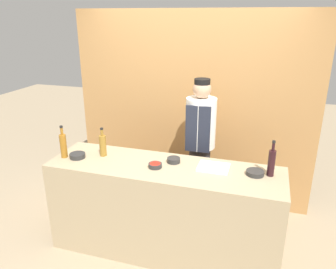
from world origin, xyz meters
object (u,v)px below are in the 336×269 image
object	(u,v)px
sauce_bowl_red	(155,165)
bottle_vinegar	(103,145)
bottle_amber	(63,145)
chef_center	(200,146)
sauce_bowl_purple	(255,173)
sauce_bowl_white	(174,160)
bottle_wine	(272,162)
cutting_board	(213,167)
sauce_bowl_green	(77,155)

from	to	relation	value
sauce_bowl_red	bottle_vinegar	distance (m)	0.62
bottle_amber	chef_center	world-z (taller)	chef_center
sauce_bowl_purple	sauce_bowl_white	bearing A→B (deg)	177.00
bottle_wine	cutting_board	bearing A→B (deg)	-179.74
sauce_bowl_green	bottle_amber	size ratio (longest dim) A/B	0.47
sauce_bowl_red	cutting_board	distance (m)	0.55
bottle_amber	sauce_bowl_red	bearing A→B (deg)	2.58
cutting_board	sauce_bowl_green	bearing A→B (deg)	-173.11
sauce_bowl_green	cutting_board	distance (m)	1.37
sauce_bowl_white	chef_center	world-z (taller)	chef_center
sauce_bowl_red	bottle_amber	bearing A→B (deg)	-177.42
cutting_board	chef_center	distance (m)	0.64
bottle_vinegar	chef_center	xyz separation A→B (m)	(0.89, 0.62, -0.15)
bottle_vinegar	chef_center	world-z (taller)	chef_center
cutting_board	bottle_vinegar	size ratio (longest dim) A/B	0.97
cutting_board	bottle_amber	size ratio (longest dim) A/B	0.87
sauce_bowl_green	sauce_bowl_white	distance (m)	0.98
cutting_board	bottle_wine	bearing A→B (deg)	0.26
sauce_bowl_green	bottle_vinegar	xyz separation A→B (m)	(0.22, 0.13, 0.09)
cutting_board	bottle_wine	world-z (taller)	bottle_wine
bottle_wine	sauce_bowl_purple	bearing A→B (deg)	-168.37
bottle_wine	bottle_vinegar	bearing A→B (deg)	-178.70
sauce_bowl_green	sauce_bowl_white	bearing A→B (deg)	10.63
sauce_bowl_purple	cutting_board	xyz separation A→B (m)	(-0.38, 0.02, -0.01)
chef_center	bottle_wine	bearing A→B (deg)	-37.21
sauce_bowl_white	bottle_wine	size ratio (longest dim) A/B	0.39
sauce_bowl_white	chef_center	bearing A→B (deg)	75.47
sauce_bowl_purple	chef_center	size ratio (longest dim) A/B	0.10
cutting_board	chef_center	xyz separation A→B (m)	(-0.25, 0.58, -0.04)
sauce_bowl_red	sauce_bowl_purple	distance (m)	0.93
sauce_bowl_white	bottle_vinegar	bearing A→B (deg)	-176.01
sauce_bowl_green	sauce_bowl_purple	world-z (taller)	sauce_bowl_green
bottle_wine	sauce_bowl_white	bearing A→B (deg)	179.12
sauce_bowl_white	bottle_wine	bearing A→B (deg)	-0.88
sauce_bowl_red	sauce_bowl_purple	bearing A→B (deg)	7.55
sauce_bowl_purple	cutting_board	bearing A→B (deg)	176.32
sauce_bowl_green	bottle_wine	distance (m)	1.89
cutting_board	bottle_vinegar	bearing A→B (deg)	-178.23
cutting_board	chef_center	world-z (taller)	chef_center
sauce_bowl_red	bottle_wine	distance (m)	1.06
bottle_amber	bottle_wine	distance (m)	2.02
sauce_bowl_red	bottle_amber	distance (m)	0.97
sauce_bowl_green	chef_center	bearing A→B (deg)	33.96
sauce_bowl_white	bottle_wine	xyz separation A→B (m)	(0.91, -0.01, 0.11)
sauce_bowl_green	sauce_bowl_red	world-z (taller)	sauce_bowl_green
cutting_board	sauce_bowl_purple	bearing A→B (deg)	-3.68
bottle_vinegar	sauce_bowl_white	bearing A→B (deg)	3.99
bottle_wine	bottle_vinegar	xyz separation A→B (m)	(-1.65, -0.04, -0.01)
sauce_bowl_red	bottle_vinegar	size ratio (longest dim) A/B	0.43
sauce_bowl_red	cutting_board	world-z (taller)	sauce_bowl_red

